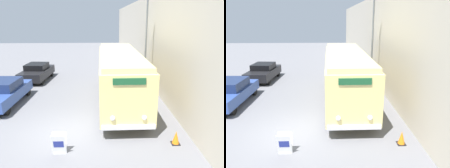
# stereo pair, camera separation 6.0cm
# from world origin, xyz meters

# --- Properties ---
(ground_plane) EXTENTS (80.00, 80.00, 0.00)m
(ground_plane) POSITION_xyz_m (0.00, 0.00, 0.00)
(ground_plane) COLOR slate
(building_wall_right) EXTENTS (0.30, 60.00, 7.06)m
(building_wall_right) POSITION_xyz_m (5.89, 10.00, 3.53)
(building_wall_right) COLOR beige
(building_wall_right) RESTS_ON ground_plane
(vintage_bus) EXTENTS (2.51, 10.07, 3.21)m
(vintage_bus) POSITION_xyz_m (2.89, 4.21, 1.83)
(vintage_bus) COLOR black
(vintage_bus) RESTS_ON ground_plane
(sign_board) EXTENTS (0.58, 0.33, 0.86)m
(sign_board) POSITION_xyz_m (0.01, -1.63, 0.42)
(sign_board) COLOR gray
(sign_board) RESTS_ON ground_plane
(streetlamp) EXTENTS (0.36, 0.36, 7.06)m
(streetlamp) POSITION_xyz_m (4.97, 6.40, 4.52)
(streetlamp) COLOR #595E60
(streetlamp) RESTS_ON ground_plane
(parked_car_near) EXTENTS (2.04, 4.73, 1.54)m
(parked_car_near) POSITION_xyz_m (-4.32, 3.87, 0.78)
(parked_car_near) COLOR black
(parked_car_near) RESTS_ON ground_plane
(parked_car_mid) EXTENTS (2.25, 4.26, 1.45)m
(parked_car_mid) POSITION_xyz_m (-3.88, 9.46, 0.74)
(parked_car_mid) COLOR black
(parked_car_mid) RESTS_ON ground_plane
(traffic_cone) EXTENTS (0.36, 0.36, 0.59)m
(traffic_cone) POSITION_xyz_m (4.91, -1.18, 0.29)
(traffic_cone) COLOR black
(traffic_cone) RESTS_ON ground_plane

